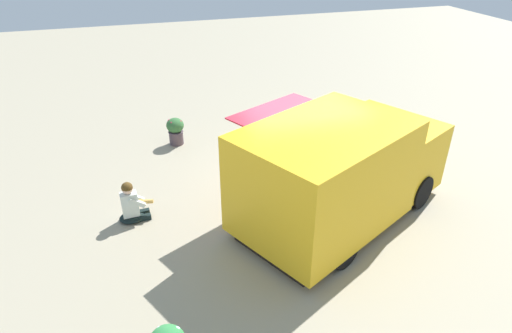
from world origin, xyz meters
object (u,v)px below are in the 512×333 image
planter_flowering_near (175,130)px  planter_flowering_far (419,132)px  food_truck (340,173)px  person_customer (132,205)px

planter_flowering_near → planter_flowering_far: 6.76m
food_truck → person_customer: 4.34m
planter_flowering_near → food_truck: bearing=-148.0°
food_truck → planter_flowering_far: 4.48m
food_truck → planter_flowering_near: size_ratio=6.74×
person_customer → planter_flowering_near: bearing=-22.5°
food_truck → planter_flowering_far: size_ratio=7.32×
person_customer → food_truck: bearing=-105.2°
planter_flowering_near → person_customer: bearing=157.5°
person_customer → planter_flowering_near: 3.58m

